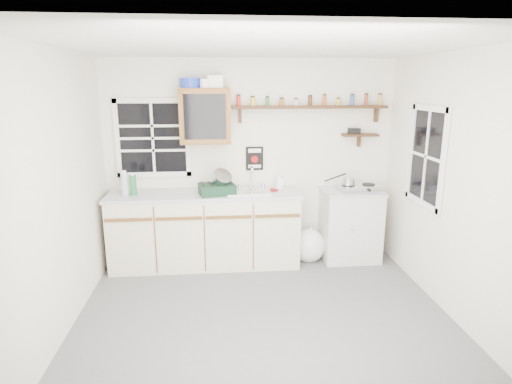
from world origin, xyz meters
TOP-DOWN VIEW (x-y plane):
  - room at (0.00, 0.00)m, footprint 3.64×3.24m
  - main_cabinet at (-0.58, 1.30)m, footprint 2.31×0.63m
  - right_cabinet at (1.25, 1.32)m, footprint 0.73×0.57m
  - sink at (-0.05, 1.30)m, footprint 0.52×0.44m
  - upper_cabinet at (-0.55, 1.44)m, footprint 0.60×0.32m
  - upper_cabinet_clutter at (-0.60, 1.44)m, footprint 0.51×0.24m
  - spice_shelf at (0.73, 1.51)m, footprint 1.91×0.18m
  - secondary_shelf at (1.36, 1.52)m, footprint 0.45×0.16m
  - warning_sign at (0.05, 1.59)m, footprint 0.22×0.02m
  - window_back at (-1.20, 1.59)m, footprint 0.93×0.03m
  - window_right at (1.79, 0.55)m, footprint 0.03×0.78m
  - water_bottles at (-1.46, 1.26)m, footprint 0.18×0.10m
  - dish_rack at (-0.41, 1.22)m, footprint 0.46×0.39m
  - soap_bottle at (0.35, 1.47)m, footprint 0.10×0.11m
  - rag at (0.24, 1.31)m, footprint 0.16×0.15m
  - hotplate at (1.32, 1.31)m, footprint 0.55×0.34m
  - saucepan at (1.19, 1.31)m, footprint 0.34×0.26m
  - trash_bag at (0.72, 1.29)m, footprint 0.42×0.38m

SIDE VIEW (x-z plane):
  - trash_bag at x=0.72m, z-range -0.04..0.44m
  - right_cabinet at x=1.25m, z-range 0.00..0.91m
  - main_cabinet at x=-0.58m, z-range 0.00..0.92m
  - rag at x=0.24m, z-range 0.92..0.94m
  - sink at x=-0.05m, z-range 0.79..1.08m
  - hotplate at x=1.32m, z-range 0.91..0.98m
  - soap_bottle at x=0.35m, z-range 0.92..1.10m
  - dish_rack at x=-0.41m, z-range 0.86..1.17m
  - saucepan at x=1.19m, z-range 0.94..1.10m
  - water_bottles at x=-1.46m, z-range 0.90..1.20m
  - room at x=0.00m, z-range -0.02..2.52m
  - warning_sign at x=0.05m, z-range 1.13..1.43m
  - window_right at x=1.79m, z-range 0.91..1.99m
  - window_back at x=-1.20m, z-range 1.06..2.04m
  - secondary_shelf at x=1.36m, z-range 1.46..1.69m
  - upper_cabinet at x=-0.55m, z-range 1.50..2.15m
  - spice_shelf at x=0.73m, z-range 1.75..2.11m
  - upper_cabinet_clutter at x=-0.60m, z-range 2.14..2.28m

